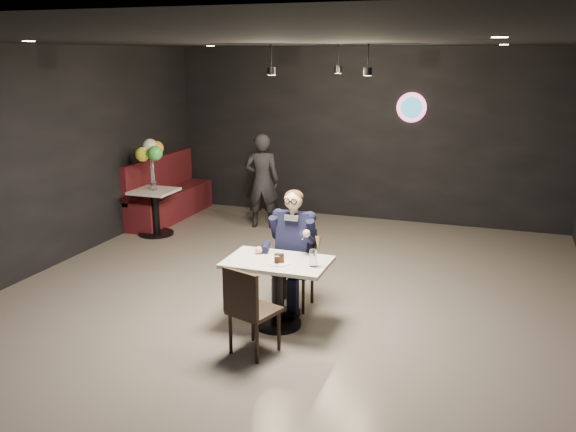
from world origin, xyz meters
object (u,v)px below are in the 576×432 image
at_px(booth_bench, 170,188).
at_px(passerby, 262,181).
at_px(main_table, 278,293).
at_px(chair_far, 294,269).
at_px(seated_man, 294,248).
at_px(sundae_glass, 313,258).
at_px(side_table, 155,211).
at_px(chair_near, 254,309).
at_px(balloon_vase, 154,185).

bearing_deg(booth_bench, passerby, 0.01).
bearing_deg(main_table, passerby, 114.08).
height_order(chair_far, seated_man, seated_man).
height_order(sundae_glass, passerby, passerby).
height_order(chair_far, passerby, passerby).
height_order(chair_far, side_table, chair_far).
distance_m(chair_near, side_table, 4.47).
bearing_deg(seated_man, booth_bench, 138.09).
distance_m(chair_near, sundae_glass, 0.82).
bearing_deg(chair_near, main_table, 107.84).
bearing_deg(balloon_vase, chair_far, -33.46).
bearing_deg(booth_bench, sundae_glass, -43.77).
bearing_deg(sundae_glass, passerby, 119.00).
bearing_deg(chair_far, seated_man, -116.57).
relative_size(seated_man, passerby, 0.90).
height_order(main_table, sundae_glass, sundae_glass).
xyz_separation_m(main_table, chair_far, (-0.00, 0.55, 0.09)).
bearing_deg(chair_far, chair_near, -90.00).
bearing_deg(passerby, main_table, 102.46).
distance_m(chair_near, balloon_vase, 4.49).
bearing_deg(sundae_glass, seated_man, 124.56).
bearing_deg(main_table, seated_man, 90.00).
relative_size(seated_man, booth_bench, 0.65).
distance_m(chair_near, seated_man, 1.23).
bearing_deg(chair_far, main_table, -90.00).
bearing_deg(sundae_glass, chair_near, -124.84).
bearing_deg(seated_man, chair_near, -90.00).
distance_m(booth_bench, side_table, 1.05).
bearing_deg(side_table, chair_far, -33.46).
bearing_deg(chair_near, passerby, 128.56).
height_order(main_table, side_table, side_table).
relative_size(chair_near, sundae_glass, 5.13).
height_order(chair_near, side_table, chair_near).
relative_size(side_table, passerby, 0.51).
xyz_separation_m(main_table, balloon_vase, (-3.09, 2.59, 0.45)).
bearing_deg(balloon_vase, booth_bench, 106.70).
height_order(main_table, booth_bench, booth_bench).
relative_size(main_table, passerby, 0.68).
xyz_separation_m(sundae_glass, booth_bench, (-3.80, 3.64, -0.28)).
xyz_separation_m(booth_bench, passerby, (1.78, 0.00, 0.25)).
distance_m(seated_man, side_table, 3.71).
height_order(chair_far, sundae_glass, sundae_glass).
distance_m(main_table, chair_near, 0.66).
bearing_deg(side_table, seated_man, -33.46).
xyz_separation_m(main_table, passerby, (-1.60, 3.59, 0.43)).
bearing_deg(passerby, seated_man, 106.21).
bearing_deg(booth_bench, main_table, -46.67).
bearing_deg(side_table, sundae_glass, -37.04).
bearing_deg(passerby, sundae_glass, 107.39).
relative_size(chair_far, seated_man, 0.64).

